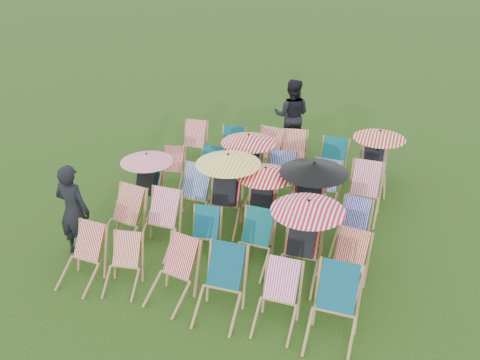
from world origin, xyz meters
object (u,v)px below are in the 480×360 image
(deckchair_29, at_px, (375,159))
(person_left, at_px, (73,211))
(deckchair_0, at_px, (81,258))
(deckchair_5, at_px, (333,310))
(person_rear, at_px, (292,116))

(deckchair_29, bearing_deg, person_left, -145.65)
(deckchair_29, bearing_deg, deckchair_0, -137.97)
(deckchair_5, relative_size, person_left, 0.60)
(deckchair_29, distance_m, person_rear, 2.60)
(deckchair_0, distance_m, deckchair_29, 6.28)
(deckchair_5, bearing_deg, person_rear, 109.69)
(person_rear, bearing_deg, deckchair_0, 65.21)
(person_left, bearing_deg, deckchair_0, 130.87)
(deckchair_0, distance_m, person_left, 0.93)
(deckchair_5, distance_m, person_rear, 6.58)
(deckchair_0, distance_m, deckchair_5, 4.05)
(deckchair_29, height_order, person_left, person_left)
(deckchair_0, relative_size, person_rear, 0.50)
(deckchair_29, xyz_separation_m, person_left, (-4.61, -4.12, 0.17))
(deckchair_5, bearing_deg, person_left, 172.27)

